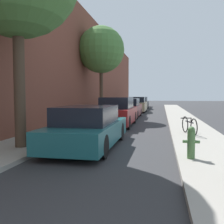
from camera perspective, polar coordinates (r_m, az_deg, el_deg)
name	(u,v)px	position (r m, az deg, el deg)	size (l,w,h in m)	color
ground_plane	(137,122)	(15.88, 5.63, -2.28)	(120.00, 120.00, 0.00)	#333335
sidewalk_left	(92,120)	(16.40, -4.51, -1.86)	(2.00, 52.00, 0.12)	#9E998E
sidewalk_right	(185,122)	(15.86, 16.12, -2.20)	(2.00, 52.00, 0.12)	#9E998E
building_facade_left	(72,61)	(16.88, -9.09, 11.22)	(0.70, 52.00, 7.74)	brown
parked_car_teal	(88,128)	(8.21, -5.37, -3.53)	(1.81, 4.58, 1.34)	black
parked_car_red	(117,112)	(13.86, 1.24, -0.08)	(1.72, 4.59, 1.57)	black
parked_car_maroon	(128,108)	(19.08, 3.72, 0.80)	(1.69, 4.59, 1.43)	black
parked_car_champagne	(136,105)	(24.93, 5.53, 1.58)	(1.85, 3.98, 1.50)	black
parked_car_black	(140,103)	(30.60, 6.39, 1.97)	(1.82, 4.18, 1.47)	black
street_tree_far	(101,50)	(18.10, -2.46, 13.78)	(3.24, 3.24, 6.33)	#4C3A2B
fire_hydrant	(191,142)	(6.58, 17.39, -6.48)	(0.41, 0.19, 0.80)	#47703D
bicycle	(189,126)	(10.62, 16.99, -2.92)	(0.54, 1.62, 0.68)	black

